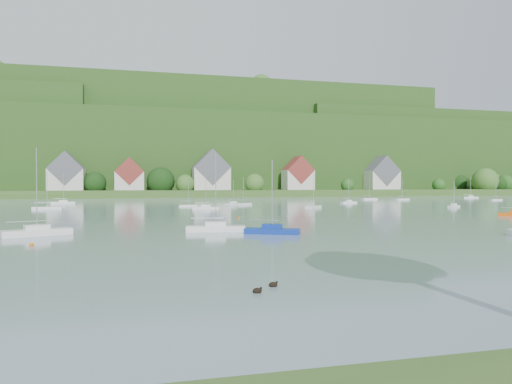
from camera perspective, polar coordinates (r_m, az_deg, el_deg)
far_shore_strip at (r=218.38m, az=-7.30°, el=-0.10°), size 600.00×60.00×3.00m
forested_ridge at (r=287.13m, az=-8.79°, el=4.43°), size 620.00×181.22×69.89m
village_building_0 at (r=206.19m, az=-22.26°, el=2.00°), size 14.00×10.40×16.00m
village_building_1 at (r=206.02m, az=-15.27°, el=1.83°), size 12.00×9.36×14.00m
village_building_2 at (r=207.14m, az=-5.55°, el=2.27°), size 16.00×11.44×18.00m
village_building_3 at (r=214.63m, az=5.16°, el=2.00°), size 13.00×10.40×15.50m
village_building_4 at (r=236.67m, az=15.21°, el=1.92°), size 15.00×10.40×16.50m
near_sailboat_0 at (r=55.32m, az=-4.96°, el=-4.37°), size 7.18×3.18×9.37m
near_sailboat_1 at (r=52.63m, az=2.00°, el=-4.68°), size 6.32×4.35×8.37m
near_sailboat_6 at (r=56.13m, az=-25.32°, el=-4.38°), size 7.31×4.62×9.59m
mooring_buoy_0 at (r=47.08m, az=-25.87°, el=-6.00°), size 0.40×0.40×0.40m
mooring_buoy_3 at (r=76.10m, az=-2.12°, el=-3.26°), size 0.39×0.39×0.39m
duck_pair at (r=25.25m, az=1.19°, el=-11.66°), size 1.72×1.52×0.36m
far_sailboat_cluster at (r=133.93m, az=-2.02°, el=-1.26°), size 194.10×69.89×8.71m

